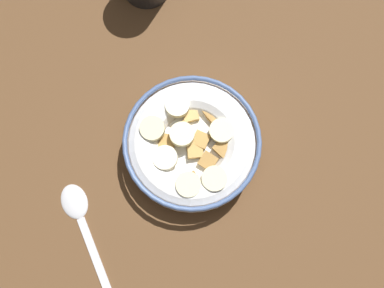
% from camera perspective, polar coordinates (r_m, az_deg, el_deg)
% --- Properties ---
extents(ground_plane, '(1.37, 1.37, 0.02)m').
position_cam_1_polar(ground_plane, '(0.59, 0.00, -0.83)').
color(ground_plane, brown).
extents(cereal_bowl, '(0.17, 0.17, 0.05)m').
position_cam_1_polar(cereal_bowl, '(0.56, -0.02, -0.09)').
color(cereal_bowl, white).
rests_on(cereal_bowl, ground_plane).
extents(spoon, '(0.03, 0.17, 0.01)m').
position_cam_1_polar(spoon, '(0.59, -13.98, -9.03)').
color(spoon, silver).
rests_on(spoon, ground_plane).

